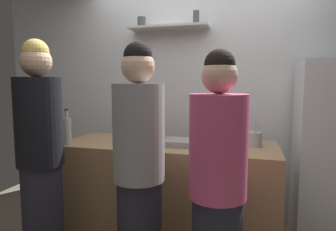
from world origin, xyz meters
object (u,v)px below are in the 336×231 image
(baking_pan, at_px, (183,143))
(wine_bottle_amber_glass, at_px, (156,132))
(utensil_holder, at_px, (255,139))
(water_bottle_plastic, at_px, (227,132))
(person_blonde, at_px, (41,158))
(person_grey_hoodie, at_px, (139,173))
(refrigerator, at_px, (331,154))
(person_pink_top, at_px, (217,191))
(wine_bottle_pale_glass, at_px, (67,130))

(baking_pan, xyz_separation_m, wine_bottle_amber_glass, (-0.24, -0.01, 0.09))
(baking_pan, distance_m, utensil_holder, 0.61)
(baking_pan, xyz_separation_m, water_bottle_plastic, (0.35, 0.11, 0.09))
(wine_bottle_amber_glass, bearing_deg, person_blonde, -141.02)
(person_blonde, distance_m, person_grey_hoodie, 0.81)
(refrigerator, xyz_separation_m, person_blonde, (-2.21, -1.02, 0.06))
(water_bottle_plastic, distance_m, person_blonde, 1.50)
(wine_bottle_amber_glass, xyz_separation_m, person_grey_hoodie, (0.09, -0.64, -0.17))
(person_pink_top, bearing_deg, wine_bottle_amber_glass, -150.17)
(baking_pan, relative_size, utensil_holder, 1.50)
(water_bottle_plastic, xyz_separation_m, person_blonde, (-1.32, -0.70, -0.15))
(utensil_holder, distance_m, water_bottle_plastic, 0.24)
(wine_bottle_amber_glass, bearing_deg, wine_bottle_pale_glass, -166.02)
(person_pink_top, height_order, person_grey_hoodie, person_grey_hoodie)
(person_blonde, bearing_deg, refrigerator, 129.63)
(water_bottle_plastic, relative_size, person_blonde, 0.15)
(wine_bottle_amber_glass, distance_m, person_pink_top, 0.97)
(water_bottle_plastic, relative_size, person_grey_hoodie, 0.15)
(refrigerator, xyz_separation_m, baking_pan, (-1.24, -0.43, 0.11))
(baking_pan, bearing_deg, person_blonde, -148.52)
(wine_bottle_amber_glass, bearing_deg, refrigerator, 16.27)
(utensil_holder, distance_m, person_blonde, 1.72)
(wine_bottle_amber_glass, height_order, wine_bottle_pale_glass, wine_bottle_pale_glass)
(person_pink_top, bearing_deg, wine_bottle_pale_glass, -121.86)
(wine_bottle_pale_glass, bearing_deg, person_grey_hoodie, -28.19)
(baking_pan, bearing_deg, refrigerator, 18.94)
(utensil_holder, height_order, water_bottle_plastic, water_bottle_plastic)
(wine_bottle_pale_glass, bearing_deg, baking_pan, 11.08)
(wine_bottle_amber_glass, relative_size, water_bottle_plastic, 1.17)
(wine_bottle_amber_glass, xyz_separation_m, person_pink_top, (0.61, -0.72, -0.21))
(wine_bottle_pale_glass, height_order, person_pink_top, person_pink_top)
(refrigerator, xyz_separation_m, wine_bottle_amber_glass, (-1.49, -0.43, 0.20))
(baking_pan, relative_size, wine_bottle_pale_glass, 1.09)
(person_pink_top, distance_m, person_grey_hoodie, 0.53)
(wine_bottle_pale_glass, relative_size, person_pink_top, 0.19)
(utensil_holder, xyz_separation_m, person_pink_top, (-0.22, -0.86, -0.16))
(wine_bottle_pale_glass, xyz_separation_m, person_pink_top, (1.37, -0.53, -0.22))
(person_grey_hoodie, bearing_deg, water_bottle_plastic, 85.65)
(utensil_holder, height_order, person_grey_hoodie, person_grey_hoodie)
(refrigerator, relative_size, baking_pan, 4.83)
(wine_bottle_amber_glass, bearing_deg, utensil_holder, 9.23)
(wine_bottle_amber_glass, relative_size, person_pink_top, 0.19)
(refrigerator, distance_m, wine_bottle_amber_glass, 1.56)
(person_grey_hoodie, bearing_deg, person_pink_top, 20.98)
(refrigerator, height_order, person_pink_top, refrigerator)
(utensil_holder, distance_m, person_pink_top, 0.90)
(water_bottle_plastic, height_order, person_grey_hoodie, person_grey_hoodie)
(water_bottle_plastic, bearing_deg, person_grey_hoodie, -124.13)
(water_bottle_plastic, bearing_deg, refrigerator, 19.80)
(person_blonde, bearing_deg, water_bottle_plastic, 132.75)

